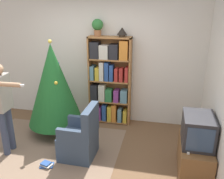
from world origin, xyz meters
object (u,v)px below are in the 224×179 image
at_px(bookshelf, 109,81).
at_px(potted_plant, 97,26).
at_px(christmas_tree, 54,85).
at_px(standing_person, 3,102).
at_px(television, 198,130).
at_px(armchair, 80,139).
at_px(table_lamp, 122,31).

xyz_separation_m(bookshelf, potted_plant, (-0.23, 0.01, 1.09)).
height_order(christmas_tree, standing_person, christmas_tree).
distance_m(television, potted_plant, 2.66).
xyz_separation_m(television, potted_plant, (-1.86, 1.40, 1.29)).
distance_m(television, standing_person, 3.08).
height_order(bookshelf, armchair, bookshelf).
relative_size(television, standing_person, 0.37).
bearing_deg(potted_plant, television, -36.93).
bearing_deg(television, bookshelf, 139.54).
relative_size(bookshelf, christmas_tree, 0.99).
bearing_deg(table_lamp, armchair, -107.83).
bearing_deg(bookshelf, potted_plant, 178.14).
height_order(armchair, standing_person, standing_person).
bearing_deg(table_lamp, potted_plant, 180.00).
height_order(bookshelf, christmas_tree, christmas_tree).
distance_m(potted_plant, table_lamp, 0.49).
bearing_deg(television, christmas_tree, 164.07).
bearing_deg(bookshelf, television, -40.46).
distance_m(bookshelf, television, 2.15).
height_order(potted_plant, table_lamp, potted_plant).
bearing_deg(bookshelf, christmas_tree, -144.43).
bearing_deg(bookshelf, armchair, -97.80).
bearing_deg(christmas_tree, potted_plant, 43.90).
height_order(bookshelf, table_lamp, table_lamp).
distance_m(bookshelf, potted_plant, 1.11).
xyz_separation_m(christmas_tree, armchair, (0.74, -0.70, -0.67)).
relative_size(television, armchair, 0.63).
xyz_separation_m(television, standing_person, (-3.07, -0.09, 0.20)).
xyz_separation_m(potted_plant, table_lamp, (0.48, -0.00, -0.09)).
bearing_deg(christmas_tree, standing_person, -122.03).
distance_m(standing_person, potted_plant, 2.20).
relative_size(television, christmas_tree, 0.32).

